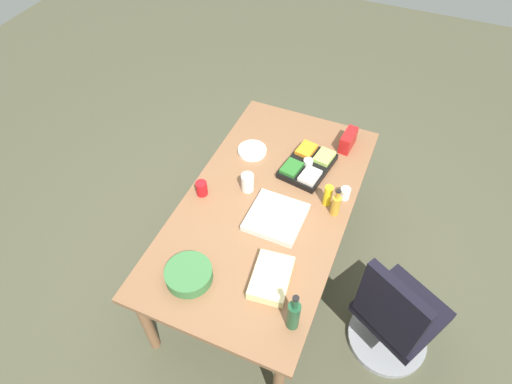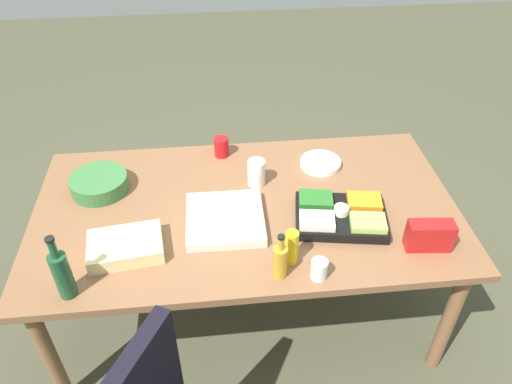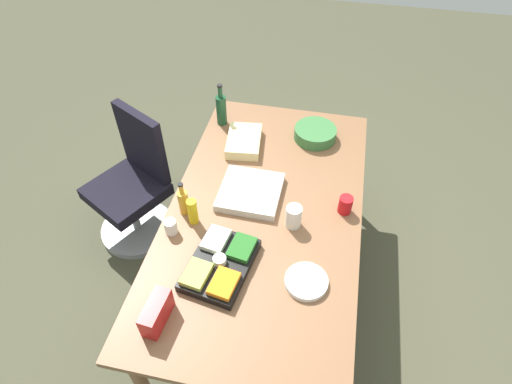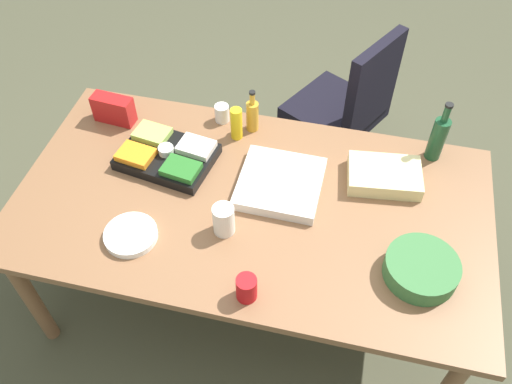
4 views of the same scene
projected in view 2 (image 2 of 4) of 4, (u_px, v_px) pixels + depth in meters
The scene contains 14 objects.
ground_plane at pixel (248, 306), 2.91m from camera, with size 10.00×10.00×0.00m, color #474734.
conference_table at pixel (246, 218), 2.47m from camera, with size 2.07×1.12×0.78m.
dressing_bottle at pixel (280, 261), 2.02m from camera, with size 0.07×0.07×0.23m.
salad_bowl at pixel (99, 183), 2.50m from camera, with size 0.29×0.29×0.08m, color #376E3A.
veggie_tray at pixel (341, 215), 2.32m from camera, with size 0.46×0.36×0.09m.
red_solo_cup at pixel (221, 147), 2.73m from camera, with size 0.08×0.08×0.11m, color red.
pizza_box at pixel (225, 219), 2.31m from camera, with size 0.36×0.36×0.05m, color silver.
sheet_cake at pixel (126, 247), 2.16m from camera, with size 0.32×0.22×0.07m, color beige.
paper_plate_stack at pixel (321, 163), 2.68m from camera, with size 0.22×0.22×0.03m, color white.
wine_bottle at pixel (62, 274), 1.93m from camera, with size 0.07×0.07×0.31m.
chip_bag_red at pixel (430, 236), 2.16m from camera, with size 0.20×0.08×0.14m, color red.
paper_cup at pixel (319, 269), 2.05m from camera, with size 0.07×0.07×0.09m, color white.
mustard_bottle at pixel (292, 247), 2.09m from camera, with size 0.06×0.06×0.17m, color yellow.
mayo_jar at pixel (256, 173), 2.52m from camera, with size 0.09×0.09×0.14m, color white.
Camera 2 is at (0.14, 1.83, 2.36)m, focal length 34.65 mm.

